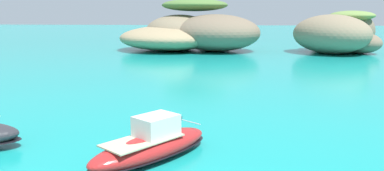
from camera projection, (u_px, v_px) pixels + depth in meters
islet_large at (189, 33)px, 66.23m from camera, size 29.98×24.09×8.76m
islet_small at (339, 34)px, 61.76m from camera, size 17.37×18.50×6.71m
motorboat_red at (152, 145)px, 16.56m from camera, size 5.39×6.31×1.90m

